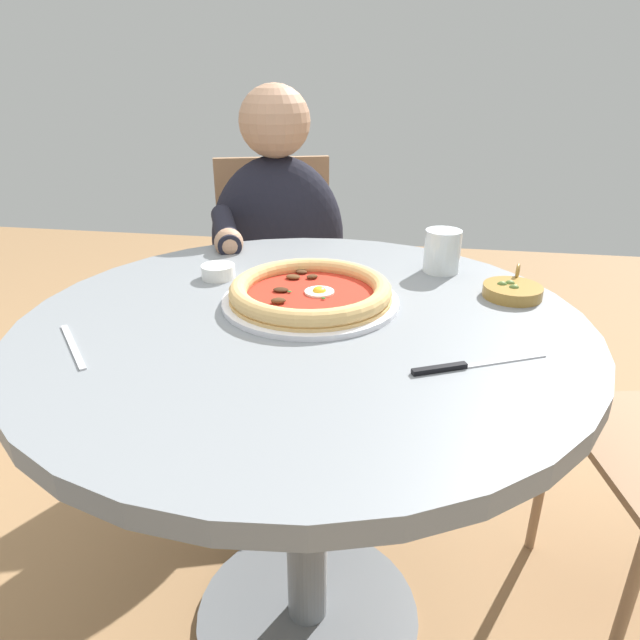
% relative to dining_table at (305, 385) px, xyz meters
% --- Properties ---
extents(ground_plane, '(6.00, 6.00, 0.02)m').
position_rel_dining_table_xyz_m(ground_plane, '(0.00, 0.00, -0.63)').
color(ground_plane, '#9E754C').
extents(dining_table, '(1.00, 1.00, 0.76)m').
position_rel_dining_table_xyz_m(dining_table, '(0.00, 0.00, 0.00)').
color(dining_table, gray).
rests_on(dining_table, ground).
extents(pizza_on_plate, '(0.33, 0.33, 0.04)m').
position_rel_dining_table_xyz_m(pizza_on_plate, '(-0.00, 0.07, 0.16)').
color(pizza_on_plate, white).
rests_on(pizza_on_plate, dining_table).
extents(water_glass, '(0.08, 0.08, 0.09)m').
position_rel_dining_table_xyz_m(water_glass, '(0.25, 0.29, 0.18)').
color(water_glass, silver).
rests_on(water_glass, dining_table).
extents(steak_knife, '(0.20, 0.10, 0.01)m').
position_rel_dining_table_xyz_m(steak_knife, '(0.26, -0.14, 0.14)').
color(steak_knife, silver).
rests_on(steak_knife, dining_table).
extents(ramekin_capers, '(0.07, 0.07, 0.03)m').
position_rel_dining_table_xyz_m(ramekin_capers, '(-0.21, 0.17, 0.16)').
color(ramekin_capers, white).
rests_on(ramekin_capers, dining_table).
extents(olive_pan, '(0.11, 0.14, 0.05)m').
position_rel_dining_table_xyz_m(olive_pan, '(0.38, 0.16, 0.15)').
color(olive_pan, olive).
rests_on(olive_pan, dining_table).
extents(fork_utensil, '(0.12, 0.14, 0.00)m').
position_rel_dining_table_xyz_m(fork_utensil, '(-0.34, -0.17, 0.14)').
color(fork_utensil, '#BCBCC1').
rests_on(fork_utensil, dining_table).
extents(diner_person, '(0.44, 0.56, 1.12)m').
position_rel_dining_table_xyz_m(diner_person, '(-0.21, 0.69, -0.11)').
color(diner_person, '#282833').
rests_on(diner_person, ground).
extents(cafe_chair_diner, '(0.52, 0.52, 0.89)m').
position_rel_dining_table_xyz_m(cafe_chair_diner, '(-0.25, 0.83, -0.08)').
color(cafe_chair_diner, '#957050').
rests_on(cafe_chair_diner, ground).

